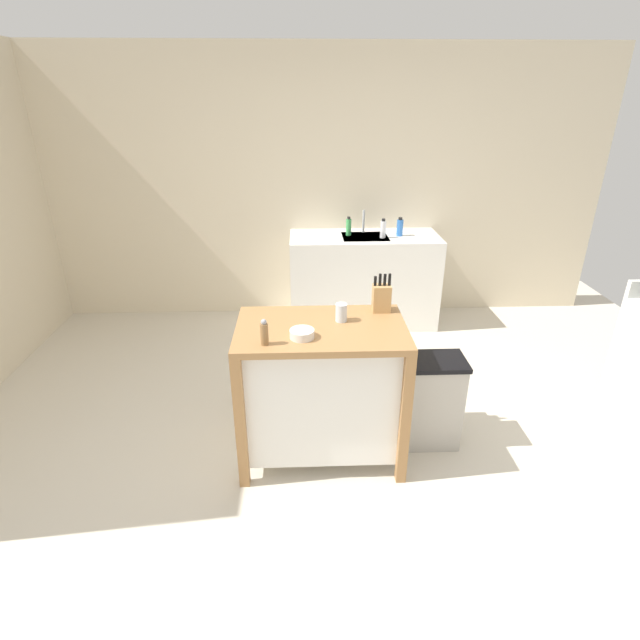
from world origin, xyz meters
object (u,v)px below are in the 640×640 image
trash_bin (433,401)px  bottle_dish_soap (400,227)px  drinking_cup (341,312)px  bottle_spray_cleaner (383,229)px  bowl_stoneware_deep (302,333)px  sink_faucet (364,221)px  kitchen_island (321,385)px  bottle_hand_soap (349,227)px  knife_block (381,297)px  pepper_grinder (264,333)px

trash_bin → bottle_dish_soap: bottle_dish_soap is taller
drinking_cup → bottle_spray_cleaner: size_ratio=0.59×
bowl_stoneware_deep → trash_bin: (0.86, 0.23, -0.62)m
sink_faucet → bottle_spray_cleaner: 0.27m
kitchen_island → drinking_cup: bearing=31.3°
drinking_cup → trash_bin: drinking_cup is taller
bottle_hand_soap → bottle_dish_soap: bearing=-4.0°
trash_bin → bottle_spray_cleaner: (-0.07, 1.89, 0.67)m
knife_block → pepper_grinder: 0.82m
drinking_cup → sink_faucet: size_ratio=0.50×
bowl_stoneware_deep → sink_faucet: bearing=75.1°
drinking_cup → kitchen_island: bearing=-148.7°
pepper_grinder → bottle_dish_soap: bottle_dish_soap is taller
trash_bin → sink_faucet: 2.23m
sink_faucet → bottle_dish_soap: size_ratio=1.23×
bottle_spray_cleaner → bottle_dish_soap: (0.17, 0.07, -0.00)m
bowl_stoneware_deep → pepper_grinder: pepper_grinder is taller
drinking_cup → bottle_dish_soap: bottle_dish_soap is taller
kitchen_island → bottle_dish_soap: size_ratio=5.61×
kitchen_island → knife_block: size_ratio=4.10×
trash_bin → sink_faucet: (-0.24, 2.10, 0.70)m
bowl_stoneware_deep → drinking_cup: 0.32m
bottle_spray_cleaner → kitchen_island: bearing=-108.7°
sink_faucet → bottle_spray_cleaner: sink_faucet is taller
knife_block → bowl_stoneware_deep: 0.62m
kitchen_island → knife_block: 0.66m
bottle_spray_cleaner → pepper_grinder: bearing=-114.2°
knife_block → bowl_stoneware_deep: knife_block is taller
drinking_cup → bottle_hand_soap: (0.23, 2.00, 0.02)m
kitchen_island → pepper_grinder: pepper_grinder is taller
kitchen_island → bottle_dish_soap: bearing=67.6°
trash_bin → bottle_spray_cleaner: bottle_spray_cleaner is taller
kitchen_island → pepper_grinder: bearing=-146.0°
knife_block → pepper_grinder: bearing=-148.5°
sink_faucet → bottle_dish_soap: sink_faucet is taller
knife_block → bottle_hand_soap: (-0.03, 1.86, -0.02)m
bowl_stoneware_deep → pepper_grinder: size_ratio=0.92×
knife_block → trash_bin: knife_block is taller
trash_bin → knife_block: bearing=160.4°
drinking_cup → sink_faucet: 2.15m
drinking_cup → bottle_spray_cleaner: (0.55, 1.90, 0.02)m
pepper_grinder → bottle_hand_soap: 2.39m
bottle_spray_cleaner → knife_block: bearing=-99.2°
bottle_spray_cleaner → bottle_hand_soap: 0.34m
sink_faucet → bottle_spray_cleaner: bearing=-52.8°
drinking_cup → bottle_spray_cleaner: bottle_spray_cleaner is taller
kitchen_island → bottle_spray_cleaner: bearing=71.3°
sink_faucet → bottle_hand_soap: sink_faucet is taller
bottle_hand_soap → sink_faucet: bearing=35.1°
pepper_grinder → bottle_dish_soap: (1.16, 2.26, 0.00)m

